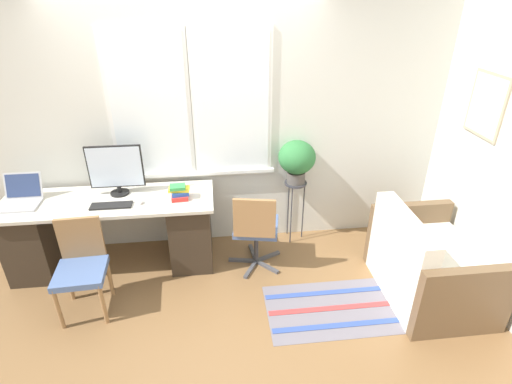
{
  "coord_description": "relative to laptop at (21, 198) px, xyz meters",
  "views": [
    {
      "loc": [
        0.18,
        -3.12,
        2.59
      ],
      "look_at": [
        0.56,
        0.16,
        0.84
      ],
      "focal_mm": 28.0,
      "sensor_mm": 36.0,
      "label": 1
    }
  ],
  "objects": [
    {
      "name": "floor_rug_striped",
      "position": [
        2.87,
        -0.9,
        -0.81
      ],
      "size": [
        1.37,
        0.71,
        0.01
      ],
      "color": "slate",
      "rests_on": "ground_plane"
    },
    {
      "name": "mouse",
      "position": [
        1.1,
        -0.13,
        -0.04
      ],
      "size": [
        0.04,
        0.07,
        0.03
      ],
      "color": "silver",
      "rests_on": "desk"
    },
    {
      "name": "wall_right_with_picture",
      "position": [
        4.2,
        -0.34,
        0.54
      ],
      "size": [
        0.08,
        9.0,
        2.7
      ],
      "color": "silver",
      "rests_on": "ground_plane"
    },
    {
      "name": "office_chair_swivel",
      "position": [
        2.16,
        -0.23,
        -0.35
      ],
      "size": [
        0.55,
        0.56,
        0.86
      ],
      "rotation": [
        0.0,
        0.0,
        2.95
      ],
      "color": "#47474C",
      "rests_on": "ground_plane"
    },
    {
      "name": "book_stack",
      "position": [
        1.45,
        -0.07,
        0.01
      ],
      "size": [
        0.2,
        0.17,
        0.14
      ],
      "color": "red",
      "rests_on": "desk"
    },
    {
      "name": "desk",
      "position": [
        0.77,
        -0.02,
        -0.41
      ],
      "size": [
        2.0,
        0.64,
        0.76
      ],
      "color": "beige",
      "rests_on": "ground_plane"
    },
    {
      "name": "plant_stand",
      "position": [
        2.65,
        0.24,
        -0.21
      ],
      "size": [
        0.24,
        0.24,
        0.7
      ],
      "color": "#333338",
      "rests_on": "ground_plane"
    },
    {
      "name": "laptop",
      "position": [
        0.0,
        0.0,
        0.0
      ],
      "size": [
        0.34,
        0.33,
        0.25
      ],
      "color": "#B7B7BC",
      "rests_on": "desk"
    },
    {
      "name": "couch_loveseat",
      "position": [
        3.67,
        -0.78,
        -0.51
      ],
      "size": [
        0.81,
        1.11,
        0.84
      ],
      "rotation": [
        0.0,
        0.0,
        1.57
      ],
      "color": "white",
      "rests_on": "ground_plane"
    },
    {
      "name": "keyboard",
      "position": [
        0.84,
        -0.16,
        -0.05
      ],
      "size": [
        0.37,
        0.12,
        0.02
      ],
      "color": "black",
      "rests_on": "desk"
    },
    {
      "name": "ground_plane",
      "position": [
        1.61,
        -0.34,
        -0.81
      ],
      "size": [
        14.0,
        14.0,
        0.0
      ],
      "primitive_type": "plane",
      "color": "brown"
    },
    {
      "name": "monitor",
      "position": [
        0.87,
        0.1,
        0.21
      ],
      "size": [
        0.51,
        0.18,
        0.5
      ],
      "color": "black",
      "rests_on": "desk"
    },
    {
      "name": "desk_chair_wooden",
      "position": [
        0.62,
        -0.61,
        -0.36
      ],
      "size": [
        0.43,
        0.44,
        0.83
      ],
      "rotation": [
        0.0,
        0.0,
        0.05
      ],
      "color": "olive",
      "rests_on": "ground_plane"
    },
    {
      "name": "wall_back_with_window",
      "position": [
        1.61,
        0.38,
        0.55
      ],
      "size": [
        9.0,
        0.12,
        2.7
      ],
      "color": "silver",
      "rests_on": "ground_plane"
    },
    {
      "name": "potted_plant",
      "position": [
        2.65,
        0.24,
        0.16
      ],
      "size": [
        0.39,
        0.39,
        0.46
      ],
      "color": "#514C47",
      "rests_on": "plant_stand"
    }
  ]
}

